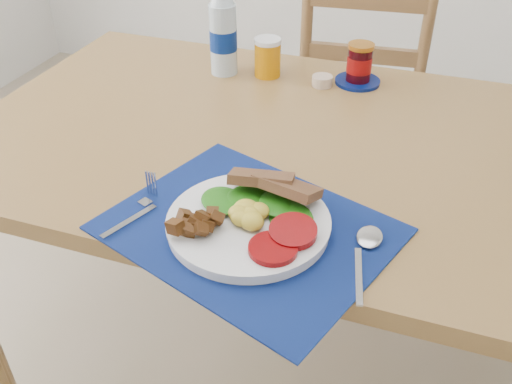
% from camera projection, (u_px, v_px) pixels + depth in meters
% --- Properties ---
extents(table, '(1.40, 0.90, 0.75)m').
position_uv_depth(table, '(277.00, 165.00, 1.32)').
color(table, brown).
rests_on(table, ground).
extents(chair_far, '(0.46, 0.44, 1.12)m').
position_uv_depth(chair_far, '(361.00, 81.00, 1.93)').
color(chair_far, brown).
rests_on(chair_far, ground).
extents(placemat, '(0.56, 0.50, 0.00)m').
position_uv_depth(placemat, '(249.00, 229.00, 1.00)').
color(placemat, black).
rests_on(placemat, table).
extents(breakfast_plate, '(0.28, 0.28, 0.07)m').
position_uv_depth(breakfast_plate, '(245.00, 220.00, 0.98)').
color(breakfast_plate, silver).
rests_on(breakfast_plate, placemat).
extents(fork, '(0.06, 0.17, 0.00)m').
position_uv_depth(fork, '(140.00, 209.00, 1.04)').
color(fork, '#B2B5BA').
rests_on(fork, placemat).
extents(spoon, '(0.04, 0.19, 0.01)m').
position_uv_depth(spoon, '(366.00, 249.00, 0.95)').
color(spoon, '#B2B5BA').
rests_on(spoon, placemat).
extents(water_bottle, '(0.07, 0.07, 0.25)m').
position_uv_depth(water_bottle, '(223.00, 33.00, 1.48)').
color(water_bottle, '#ADBFCC').
rests_on(water_bottle, table).
extents(juice_glass, '(0.07, 0.07, 0.10)m').
position_uv_depth(juice_glass, '(268.00, 58.00, 1.50)').
color(juice_glass, '#CD7A05').
rests_on(juice_glass, table).
extents(ramekin, '(0.05, 0.05, 0.03)m').
position_uv_depth(ramekin, '(322.00, 81.00, 1.47)').
color(ramekin, tan).
rests_on(ramekin, table).
extents(jam_on_saucer, '(0.12, 0.12, 0.11)m').
position_uv_depth(jam_on_saucer, '(359.00, 66.00, 1.46)').
color(jam_on_saucer, '#051557').
rests_on(jam_on_saucer, table).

